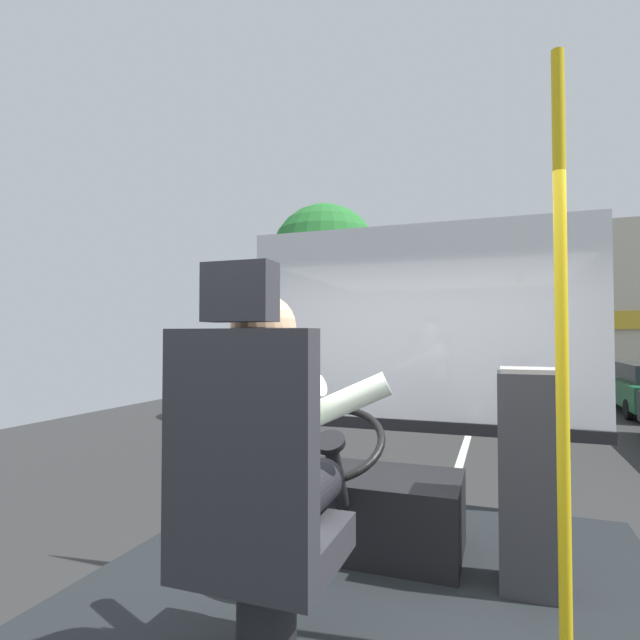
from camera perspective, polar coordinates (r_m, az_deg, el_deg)
name	(u,v)px	position (r m, az deg, el deg)	size (l,w,h in m)	color
ground	(471,429)	(10.92, 16.89, -11.92)	(18.00, 44.00, 0.06)	#2C2C2C
driver_seat	(255,509)	(1.70, -7.46, -20.71)	(0.48, 0.48, 1.37)	black
bus_driver	(269,440)	(1.74, -5.83, -13.55)	(0.76, 0.53, 0.78)	black
steering_console	(357,507)	(2.88, 4.24, -20.59)	(1.10, 0.98, 0.80)	black
handrail_pole	(562,354)	(1.94, 26.01, -3.54)	(0.04, 0.04, 2.17)	gold
fare_box	(530,478)	(2.57, 22.92, -16.35)	(0.27, 0.27, 1.00)	#333338
windshield_panel	(414,350)	(3.60, 10.75, -3.38)	(2.50, 0.08, 1.48)	silver
street_tree	(325,259)	(11.47, 0.53, 7.02)	(2.45, 2.45, 4.92)	#4C3828
shop_building	(596,309)	(21.79, 29.11, 1.10)	(12.82, 5.39, 5.84)	#BCB29E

